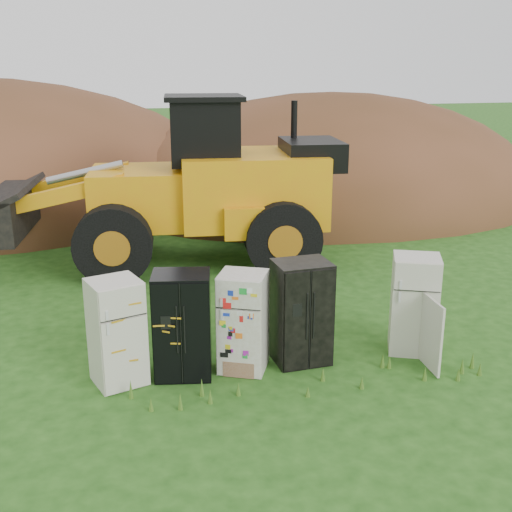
{
  "coord_description": "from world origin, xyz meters",
  "views": [
    {
      "loc": [
        -2.54,
        -9.11,
        4.71
      ],
      "look_at": [
        0.13,
        2.0,
        1.23
      ],
      "focal_mm": 45.0,
      "sensor_mm": 36.0,
      "label": 1
    }
  ],
  "objects_px": {
    "fridge_leftmost": "(117,332)",
    "fridge_dark_mid": "(301,312)",
    "fridge_open_door": "(414,304)",
    "fridge_black_side": "(182,325)",
    "fridge_sticker": "(243,322)",
    "wheel_loader": "(163,182)"
  },
  "relations": [
    {
      "from": "fridge_leftmost",
      "to": "fridge_open_door",
      "type": "bearing_deg",
      "value": -18.08
    },
    {
      "from": "fridge_black_side",
      "to": "fridge_dark_mid",
      "type": "distance_m",
      "value": 1.92
    },
    {
      "from": "fridge_sticker",
      "to": "fridge_open_door",
      "type": "distance_m",
      "value": 2.92
    },
    {
      "from": "fridge_open_door",
      "to": "fridge_black_side",
      "type": "bearing_deg",
      "value": -156.99
    },
    {
      "from": "fridge_leftmost",
      "to": "fridge_dark_mid",
      "type": "height_order",
      "value": "fridge_dark_mid"
    },
    {
      "from": "fridge_black_side",
      "to": "wheel_loader",
      "type": "distance_m",
      "value": 6.04
    },
    {
      "from": "fridge_black_side",
      "to": "fridge_leftmost",
      "type": "bearing_deg",
      "value": -168.84
    },
    {
      "from": "fridge_dark_mid",
      "to": "fridge_sticker",
      "type": "bearing_deg",
      "value": 179.69
    },
    {
      "from": "fridge_open_door",
      "to": "wheel_loader",
      "type": "distance_m",
      "value": 7.01
    },
    {
      "from": "fridge_leftmost",
      "to": "fridge_dark_mid",
      "type": "xyz_separation_m",
      "value": [
        2.91,
        0.05,
        0.03
      ]
    },
    {
      "from": "fridge_leftmost",
      "to": "fridge_black_side",
      "type": "relative_size",
      "value": 0.99
    },
    {
      "from": "fridge_black_side",
      "to": "fridge_open_door",
      "type": "relative_size",
      "value": 1.0
    },
    {
      "from": "fridge_open_door",
      "to": "wheel_loader",
      "type": "xyz_separation_m",
      "value": [
        -3.54,
        5.94,
        1.15
      ]
    },
    {
      "from": "fridge_sticker",
      "to": "wheel_loader",
      "type": "distance_m",
      "value": 6.09
    },
    {
      "from": "fridge_sticker",
      "to": "wheel_loader",
      "type": "bearing_deg",
      "value": 120.9
    },
    {
      "from": "wheel_loader",
      "to": "fridge_dark_mid",
      "type": "bearing_deg",
      "value": -68.52
    },
    {
      "from": "fridge_black_side",
      "to": "fridge_sticker",
      "type": "bearing_deg",
      "value": 9.23
    },
    {
      "from": "fridge_leftmost",
      "to": "wheel_loader",
      "type": "relative_size",
      "value": 0.2
    },
    {
      "from": "fridge_leftmost",
      "to": "fridge_dark_mid",
      "type": "bearing_deg",
      "value": -16.98
    },
    {
      "from": "fridge_black_side",
      "to": "fridge_dark_mid",
      "type": "xyz_separation_m",
      "value": [
        1.92,
        0.04,
        0.01
      ]
    },
    {
      "from": "fridge_sticker",
      "to": "fridge_open_door",
      "type": "xyz_separation_m",
      "value": [
        2.92,
        -0.0,
        0.03
      ]
    },
    {
      "from": "fridge_black_side",
      "to": "wheel_loader",
      "type": "height_order",
      "value": "wheel_loader"
    }
  ]
}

